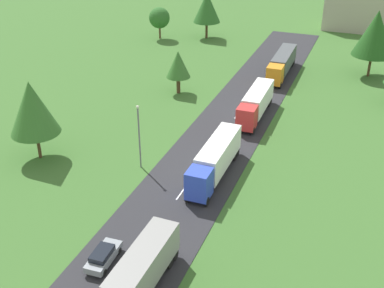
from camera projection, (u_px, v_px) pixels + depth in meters
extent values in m
cube|color=#2B2B30|center=(166.00, 215.00, 50.17)|extent=(10.00, 140.00, 0.06)
cube|color=white|center=(125.00, 271.00, 43.00)|extent=(0.16, 2.40, 0.01)
cube|color=white|center=(155.00, 230.00, 48.02)|extent=(0.16, 2.40, 0.01)
cube|color=white|center=(181.00, 194.00, 53.41)|extent=(0.16, 2.40, 0.01)
cube|color=white|center=(202.00, 164.00, 58.84)|extent=(0.16, 2.40, 0.01)
cube|color=white|center=(219.00, 140.00, 64.35)|extent=(0.16, 2.40, 0.01)
cube|color=white|center=(237.00, 115.00, 70.91)|extent=(0.16, 2.40, 0.01)
cube|color=white|center=(249.00, 98.00, 76.23)|extent=(0.16, 2.40, 0.01)
cube|color=white|center=(261.00, 82.00, 82.22)|extent=(0.16, 2.40, 0.01)
cube|color=white|center=(271.00, 68.00, 88.14)|extent=(0.16, 2.40, 0.01)
cube|color=white|center=(280.00, 55.00, 94.66)|extent=(0.16, 2.40, 0.01)
cube|color=gray|center=(143.00, 265.00, 40.45)|extent=(2.61, 9.28, 2.79)
cube|color=black|center=(144.00, 280.00, 41.21)|extent=(1.01, 8.80, 0.24)
cylinder|color=black|center=(169.00, 263.00, 43.19)|extent=(0.36, 1.00, 1.00)
cylinder|color=black|center=(148.00, 257.00, 43.87)|extent=(0.36, 1.00, 1.00)
cylinder|color=black|center=(175.00, 255.00, 44.09)|extent=(0.36, 1.00, 1.00)
cylinder|color=black|center=(153.00, 249.00, 44.78)|extent=(0.36, 1.00, 1.00)
cube|color=blue|center=(199.00, 184.00, 51.42)|extent=(2.44, 2.42, 3.09)
cube|color=black|center=(195.00, 185.00, 50.21)|extent=(2.10, 0.10, 1.36)
cube|color=white|center=(219.00, 153.00, 56.60)|extent=(2.51, 9.81, 3.00)
cube|color=black|center=(218.00, 166.00, 57.41)|extent=(0.91, 9.31, 0.24)
cylinder|color=black|center=(206.00, 201.00, 51.33)|extent=(0.35, 1.00, 1.00)
cylinder|color=black|center=(187.00, 197.00, 51.99)|extent=(0.35, 1.00, 1.00)
cylinder|color=black|center=(234.00, 156.00, 59.54)|extent=(0.35, 1.00, 1.00)
cylinder|color=black|center=(218.00, 153.00, 60.21)|extent=(0.35, 1.00, 1.00)
cylinder|color=black|center=(237.00, 152.00, 60.51)|extent=(0.35, 1.00, 1.00)
cylinder|color=black|center=(221.00, 149.00, 61.17)|extent=(0.35, 1.00, 1.00)
cube|color=red|center=(247.00, 118.00, 65.53)|extent=(2.47, 2.48, 3.00)
cube|color=black|center=(245.00, 117.00, 64.31)|extent=(2.10, 0.13, 1.32)
cube|color=white|center=(258.00, 99.00, 70.58)|extent=(2.63, 9.37, 2.82)
cube|color=black|center=(257.00, 109.00, 71.34)|extent=(1.02, 8.88, 0.24)
cylinder|color=black|center=(253.00, 131.00, 65.42)|extent=(0.36, 1.00, 1.00)
cylinder|color=black|center=(237.00, 128.00, 66.06)|extent=(0.36, 1.00, 1.00)
cylinder|color=black|center=(269.00, 103.00, 73.38)|extent=(0.36, 1.00, 1.00)
cylinder|color=black|center=(255.00, 101.00, 74.02)|extent=(0.36, 1.00, 1.00)
cylinder|color=black|center=(270.00, 100.00, 74.30)|extent=(0.36, 1.00, 1.00)
cylinder|color=black|center=(257.00, 98.00, 74.94)|extent=(0.36, 1.00, 1.00)
cube|color=orange|center=(275.00, 75.00, 79.77)|extent=(2.48, 2.82, 2.90)
cube|color=black|center=(273.00, 74.00, 78.42)|extent=(2.10, 0.13, 1.28)
cube|color=#4C5156|center=(284.00, 60.00, 85.59)|extent=(2.65, 10.89, 2.68)
cube|color=black|center=(283.00, 68.00, 86.32)|extent=(1.04, 10.32, 0.24)
cylinder|color=black|center=(280.00, 85.00, 79.57)|extent=(0.36, 1.00, 1.00)
cylinder|color=black|center=(267.00, 84.00, 80.20)|extent=(0.36, 1.00, 1.00)
cylinder|color=black|center=(292.00, 64.00, 88.74)|extent=(0.36, 1.00, 1.00)
cylinder|color=black|center=(281.00, 62.00, 89.38)|extent=(0.36, 1.00, 1.00)
cylinder|color=black|center=(294.00, 61.00, 89.81)|extent=(0.36, 1.00, 1.00)
cylinder|color=black|center=(282.00, 60.00, 90.45)|extent=(0.36, 1.00, 1.00)
cube|color=#8C939E|center=(104.00, 257.00, 43.69)|extent=(1.91, 4.37, 0.63)
cube|color=black|center=(102.00, 253.00, 43.24)|extent=(1.55, 2.47, 0.50)
cylinder|color=black|center=(104.00, 247.00, 45.26)|extent=(0.25, 0.65, 0.64)
cylinder|color=black|center=(119.00, 251.00, 44.85)|extent=(0.25, 0.65, 0.64)
cylinder|color=black|center=(88.00, 268.00, 42.83)|extent=(0.25, 0.65, 0.64)
cylinder|color=black|center=(104.00, 272.00, 42.41)|extent=(0.25, 0.65, 0.64)
cylinder|color=slate|center=(139.00, 138.00, 56.66)|extent=(0.18, 0.18, 7.59)
sphere|color=silver|center=(138.00, 107.00, 54.79)|extent=(0.36, 0.36, 0.36)
cylinder|color=#513823|center=(370.00, 66.00, 83.96)|extent=(0.45, 0.45, 3.72)
cone|color=#23561E|center=(375.00, 33.00, 81.30)|extent=(6.79, 6.79, 7.46)
cylinder|color=#513823|center=(160.00, 32.00, 103.78)|extent=(0.39, 0.39, 2.71)
sphere|color=#2D6628|center=(159.00, 18.00, 102.37)|extent=(4.30, 4.30, 4.30)
cylinder|color=#513823|center=(207.00, 30.00, 104.00)|extent=(0.51, 0.51, 3.35)
cone|color=#2D6628|center=(207.00, 7.00, 101.74)|extent=(5.57, 5.57, 6.13)
cylinder|color=#513823|center=(178.00, 85.00, 77.77)|extent=(0.61, 0.61, 2.64)
cone|color=#38702D|center=(178.00, 64.00, 76.15)|extent=(3.76, 3.76, 4.13)
cylinder|color=#513823|center=(39.00, 145.00, 59.63)|extent=(0.40, 0.40, 3.42)
cone|color=#38702D|center=(32.00, 108.00, 57.29)|extent=(5.83, 5.83, 6.42)
cube|color=#B2A899|center=(356.00, 7.00, 109.09)|extent=(12.80, 9.15, 9.23)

